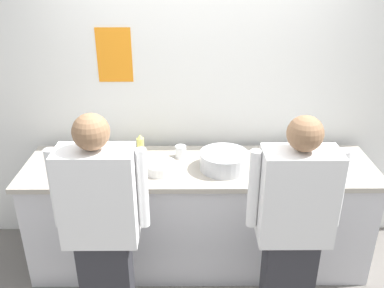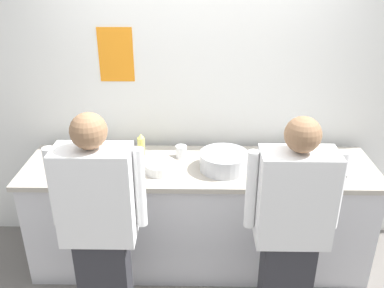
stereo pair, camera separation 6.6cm
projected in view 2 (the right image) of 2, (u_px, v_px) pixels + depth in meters
name	position (u px, v px, depth m)	size (l,w,h in m)	color
wall_back	(200.00, 85.00, 3.51)	(4.36, 0.11, 2.90)	white
prep_counter	(199.00, 214.00, 3.47)	(2.78, 0.72, 0.94)	silver
chef_near_left	(100.00, 228.00, 2.64)	(0.61, 0.24, 1.66)	#2D2D33
chef_center	(291.00, 230.00, 2.64)	(0.60, 0.24, 1.64)	#2D2D33
plate_stack_front	(97.00, 151.00, 3.40)	(0.23, 0.23, 0.10)	white
plate_stack_rear	(160.00, 167.00, 3.18)	(0.24, 0.24, 0.07)	white
mixing_bowl_steel	(224.00, 161.00, 3.20)	(0.38, 0.38, 0.14)	#B7BABF
sheet_tray	(311.00, 165.00, 3.26)	(0.48, 0.34, 0.02)	#B7BABF
squeeze_bottle_primary	(141.00, 145.00, 3.41)	(0.06, 0.06, 0.19)	#E5E066
ramekin_orange_sauce	(82.00, 168.00, 3.19)	(0.11, 0.11, 0.05)	white
ramekin_green_sauce	(64.00, 152.00, 3.46)	(0.09, 0.09, 0.04)	white
ramekin_red_sauce	(259.00, 154.00, 3.41)	(0.09, 0.09, 0.04)	white
ramekin_yellow_sauce	(119.00, 169.00, 3.18)	(0.08, 0.08, 0.04)	white
deli_cup	(181.00, 151.00, 3.39)	(0.09, 0.09, 0.10)	white
chefs_knife	(235.00, 159.00, 3.36)	(0.28, 0.03, 0.02)	#B7BABF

